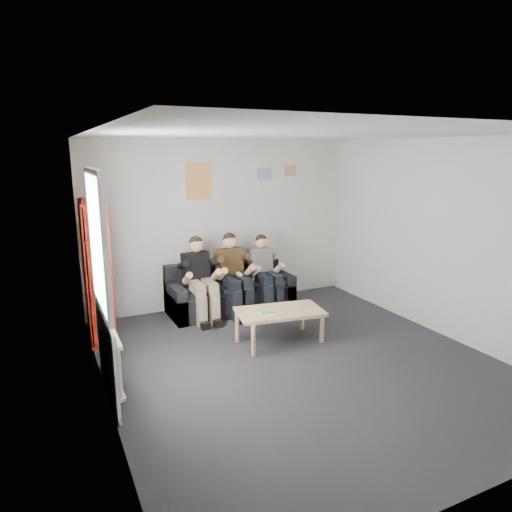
{
  "coord_description": "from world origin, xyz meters",
  "views": [
    {
      "loc": [
        -2.71,
        -4.43,
        2.52
      ],
      "look_at": [
        0.03,
        1.3,
        1.06
      ],
      "focal_mm": 32.0,
      "sensor_mm": 36.0,
      "label": 1
    }
  ],
  "objects": [
    {
      "name": "poster_pink",
      "position": [
        1.25,
        2.49,
        2.2
      ],
      "size": [
        0.22,
        0.01,
        0.18
      ],
      "primitive_type": "cube",
      "color": "#B43867",
      "rests_on": "room_shell"
    },
    {
      "name": "bookshelf",
      "position": [
        -2.08,
        1.84,
        0.95
      ],
      "size": [
        0.28,
        0.85,
        1.9
      ],
      "rotation": [
        0.0,
        0.0,
        -0.09
      ],
      "color": "maroon",
      "rests_on": "ground"
    },
    {
      "name": "game_cases",
      "position": [
        -0.16,
        0.58,
        0.47
      ],
      "size": [
        0.21,
        0.17,
        0.03
      ],
      "rotation": [
        0.0,
        0.0,
        -0.2
      ],
      "color": "silver",
      "rests_on": "coffee_table"
    },
    {
      "name": "poster_blue",
      "position": [
        0.75,
        2.49,
        2.15
      ],
      "size": [
        0.25,
        0.01,
        0.2
      ],
      "primitive_type": "cube",
      "color": "#4073DA",
      "rests_on": "room_shell"
    },
    {
      "name": "person_right",
      "position": [
        0.5,
        1.94,
        0.6
      ],
      "size": [
        0.37,
        0.79,
        1.2
      ],
      "rotation": [
        0.0,
        0.0,
        -0.08
      ],
      "color": "silver",
      "rests_on": "sofa"
    },
    {
      "name": "person_left",
      "position": [
        -0.6,
        1.93,
        0.62
      ],
      "size": [
        0.4,
        0.85,
        1.26
      ],
      "rotation": [
        0.0,
        0.0,
        0.09
      ],
      "color": "black",
      "rests_on": "sofa"
    },
    {
      "name": "window",
      "position": [
        -2.22,
        0.2,
        1.03
      ],
      "size": [
        0.05,
        1.3,
        2.36
      ],
      "color": "white",
      "rests_on": "room_shell"
    },
    {
      "name": "coffee_table",
      "position": [
        0.05,
        0.62,
        0.4
      ],
      "size": [
        1.13,
        0.62,
        0.45
      ],
      "rotation": [
        0.0,
        0.0,
        -0.16
      ],
      "color": "tan",
      "rests_on": "ground"
    },
    {
      "name": "room_shell",
      "position": [
        0.0,
        0.0,
        1.35
      ],
      "size": [
        5.0,
        5.0,
        5.0
      ],
      "color": "black",
      "rests_on": "ground"
    },
    {
      "name": "radiator",
      "position": [
        -2.15,
        0.2,
        0.35
      ],
      "size": [
        0.1,
        0.64,
        0.6
      ],
      "color": "white",
      "rests_on": "ground"
    },
    {
      "name": "poster_sign",
      "position": [
        -1.0,
        2.49,
        2.25
      ],
      "size": [
        0.2,
        0.01,
        0.14
      ],
      "primitive_type": "cube",
      "color": "silver",
      "rests_on": "room_shell"
    },
    {
      "name": "sofa",
      "position": [
        -0.05,
        2.12,
        0.28
      ],
      "size": [
        1.99,
        0.81,
        0.77
      ],
      "color": "black",
      "rests_on": "ground"
    },
    {
      "name": "person_middle",
      "position": [
        -0.05,
        1.93,
        0.63
      ],
      "size": [
        0.4,
        0.86,
        1.28
      ],
      "rotation": [
        0.0,
        0.0,
        0.1
      ],
      "color": "#4A3318",
      "rests_on": "sofa"
    },
    {
      "name": "poster_large",
      "position": [
        -0.4,
        2.49,
        2.05
      ],
      "size": [
        0.42,
        0.01,
        0.55
      ],
      "primitive_type": "cube",
      "color": "#ECB953",
      "rests_on": "room_shell"
    }
  ]
}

